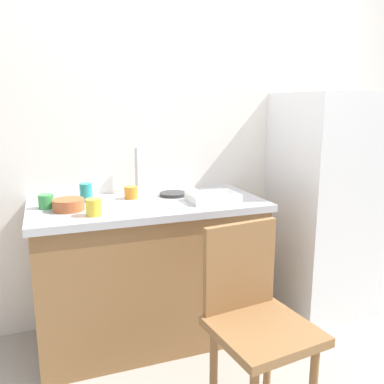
{
  "coord_description": "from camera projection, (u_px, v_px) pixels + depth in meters",
  "views": [
    {
      "loc": [
        -0.88,
        -1.58,
        1.4
      ],
      "look_at": [
        -0.08,
        0.6,
        0.89
      ],
      "focal_mm": 38.15,
      "sensor_mm": 36.0,
      "label": 1
    }
  ],
  "objects": [
    {
      "name": "back_wall",
      "position": [
        183.0,
        113.0,
        2.67
      ],
      "size": [
        4.8,
        0.1,
        2.68
      ],
      "primitive_type": "cube",
      "color": "white",
      "rests_on": "ground_plane"
    },
    {
      "name": "cabinet_base",
      "position": [
        150.0,
        274.0,
        2.44
      ],
      "size": [
        1.28,
        0.6,
        0.8
      ],
      "primitive_type": "cube",
      "color": "olive",
      "rests_on": "ground_plane"
    },
    {
      "name": "countertop",
      "position": [
        148.0,
        205.0,
        2.35
      ],
      "size": [
        1.32,
        0.64,
        0.04
      ],
      "primitive_type": "cube",
      "color": "#B7B7BC",
      "rests_on": "cabinet_base"
    },
    {
      "name": "faucet",
      "position": [
        137.0,
        171.0,
        2.54
      ],
      "size": [
        0.02,
        0.02,
        0.29
      ],
      "primitive_type": "cylinder",
      "color": "#B7B7BC",
      "rests_on": "countertop"
    },
    {
      "name": "refrigerator",
      "position": [
        323.0,
        203.0,
        2.77
      ],
      "size": [
        0.56,
        0.61,
        1.47
      ],
      "primitive_type": "cube",
      "color": "white",
      "rests_on": "ground_plane"
    },
    {
      "name": "chair",
      "position": [
        255.0,
        318.0,
        1.74
      ],
      "size": [
        0.45,
        0.45,
        0.89
      ],
      "rotation": [
        0.0,
        0.0,
        0.12
      ],
      "color": "olive",
      "rests_on": "ground_plane"
    },
    {
      "name": "dish_tray",
      "position": [
        213.0,
        197.0,
        2.35
      ],
      "size": [
        0.28,
        0.2,
        0.05
      ],
      "primitive_type": "cube",
      "color": "white",
      "rests_on": "countertop"
    },
    {
      "name": "terracotta_bowl",
      "position": [
        69.0,
        205.0,
        2.15
      ],
      "size": [
        0.16,
        0.16,
        0.06
      ],
      "primitive_type": "cylinder",
      "color": "#B25B33",
      "rests_on": "countertop"
    },
    {
      "name": "hotplate",
      "position": [
        173.0,
        194.0,
        2.5
      ],
      "size": [
        0.17,
        0.17,
        0.02
      ],
      "primitive_type": "cylinder",
      "color": "#2D2D2D",
      "rests_on": "countertop"
    },
    {
      "name": "cup_orange",
      "position": [
        131.0,
        193.0,
        2.42
      ],
      "size": [
        0.08,
        0.08,
        0.07
      ],
      "primitive_type": "cylinder",
      "color": "orange",
      "rests_on": "countertop"
    },
    {
      "name": "cup_yellow",
      "position": [
        94.0,
        207.0,
        2.05
      ],
      "size": [
        0.08,
        0.08,
        0.09
      ],
      "primitive_type": "cylinder",
      "color": "yellow",
      "rests_on": "countertop"
    },
    {
      "name": "cup_teal",
      "position": [
        86.0,
        192.0,
        2.35
      ],
      "size": [
        0.07,
        0.07,
        0.1
      ],
      "primitive_type": "cylinder",
      "color": "teal",
      "rests_on": "countertop"
    },
    {
      "name": "cup_green",
      "position": [
        46.0,
        201.0,
        2.2
      ],
      "size": [
        0.08,
        0.08,
        0.08
      ],
      "primitive_type": "cylinder",
      "color": "green",
      "rests_on": "countertop"
    }
  ]
}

